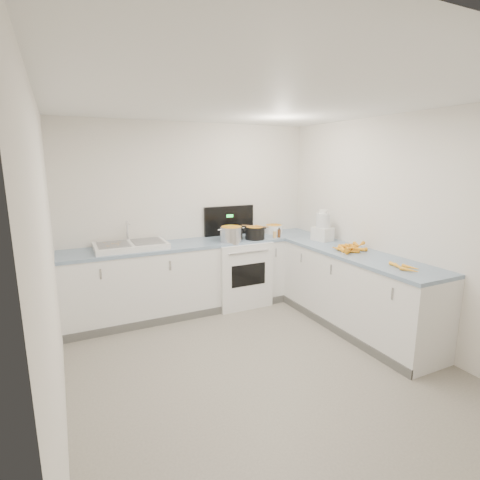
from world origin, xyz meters
name	(u,v)px	position (x,y,z in m)	size (l,w,h in m)	color
floor	(261,368)	(0.00, 0.00, 0.00)	(3.50, 4.00, 0.00)	gray
ceiling	(265,100)	(0.00, 0.00, 2.50)	(3.50, 4.00, 0.00)	silver
wall_back	(192,216)	(0.00, 2.00, 1.25)	(3.50, 2.50, 0.00)	silver
wall_left	(50,267)	(-1.75, 0.00, 1.25)	(4.00, 2.50, 0.00)	silver
wall_right	(400,229)	(1.75, 0.00, 1.25)	(4.00, 2.50, 0.00)	silver
counter_back	(201,275)	(0.00, 1.70, 0.47)	(3.50, 0.62, 0.94)	white
counter_right	(356,291)	(1.45, 0.30, 0.47)	(0.62, 2.20, 0.94)	white
stove	(238,270)	(0.55, 1.69, 0.47)	(0.76, 0.65, 1.36)	white
sink	(131,245)	(-0.90, 1.70, 0.98)	(0.86, 0.52, 0.31)	white
steel_pot	(231,235)	(0.38, 1.53, 1.03)	(0.30, 0.30, 0.22)	silver
black_pot	(255,234)	(0.74, 1.53, 1.02)	(0.27, 0.27, 0.19)	black
wooden_spoon	(255,226)	(0.74, 1.53, 1.12)	(0.02, 0.02, 0.39)	#AD7A47
mixing_bowl	(274,229)	(1.20, 1.79, 1.00)	(0.27, 0.27, 0.12)	white
extract_bottle	(279,233)	(1.10, 1.49, 1.00)	(0.05, 0.05, 0.11)	#593319
spice_jar	(275,234)	(1.04, 1.50, 0.99)	(0.05, 0.05, 0.09)	#E5B266
food_processor	(323,227)	(1.52, 1.05, 1.12)	(0.25, 0.28, 0.41)	white
carrot_pile	(350,248)	(1.44, 0.42, 0.98)	(0.46, 0.43, 0.09)	#FFA31F
peeled_carrots	(404,267)	(1.38, -0.41, 0.96)	(0.18, 0.36, 0.04)	#FFA726
peelings	(113,244)	(-1.11, 1.71, 1.02)	(0.22, 0.26, 0.01)	tan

